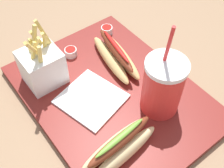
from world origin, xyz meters
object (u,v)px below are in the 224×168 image
fries_basket (42,66)px  hot_dog_2 (120,147)px  soda_cup (163,86)px  ketchup_cup_1 (71,52)px  ketchup_cup_2 (107,30)px  hot_dog_1 (116,55)px  napkin_stack (91,99)px

fries_basket → hot_dog_2: 0.26m
soda_cup → fries_basket: (0.22, 0.16, -0.02)m
fries_basket → ketchup_cup_1: fries_basket is taller
ketchup_cup_1 → ketchup_cup_2: size_ratio=0.99×
soda_cup → hot_dog_1: bearing=-2.6°
napkin_stack → fries_basket: bearing=24.2°
hot_dog_1 → ketchup_cup_2: 0.12m
fries_basket → hot_dog_2: (-0.26, -0.02, -0.02)m
fries_basket → ketchup_cup_2: bearing=-77.6°
soda_cup → ketchup_cup_2: (0.27, -0.06, -0.06)m
soda_cup → ketchup_cup_1: bearing=15.3°
ketchup_cup_1 → ketchup_cup_2: 0.13m
hot_dog_1 → soda_cup: bearing=177.4°
fries_basket → ketchup_cup_2: (0.05, -0.22, -0.04)m
napkin_stack → ketchup_cup_1: bearing=-15.3°
fries_basket → ketchup_cup_1: (0.03, -0.09, -0.04)m
fries_basket → hot_dog_2: fries_basket is taller
soda_cup → ketchup_cup_2: bearing=-11.9°
fries_basket → ketchup_cup_1: bearing=-70.0°
soda_cup → napkin_stack: 0.17m
napkin_stack → hot_dog_2: bearing=167.7°
ketchup_cup_1 → soda_cup: bearing=-164.7°
ketchup_cup_1 → napkin_stack: size_ratio=0.24×
ketchup_cup_1 → napkin_stack: (-0.15, 0.04, -0.01)m
soda_cup → fries_basket: size_ratio=1.35×
soda_cup → hot_dog_1: (0.17, -0.01, -0.05)m
fries_basket → ketchup_cup_2: fries_basket is taller
hot_dog_1 → ketchup_cup_2: bearing=-25.6°
hot_dog_2 → ketchup_cup_1: 0.30m
soda_cup → ketchup_cup_2: soda_cup is taller
fries_basket → napkin_stack: size_ratio=1.27×
soda_cup → ketchup_cup_2: 0.28m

